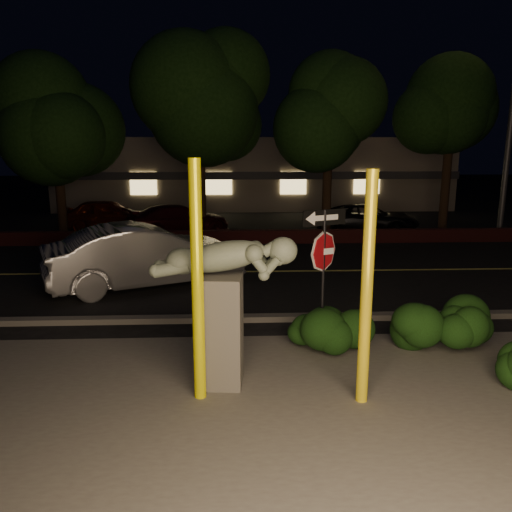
{
  "coord_description": "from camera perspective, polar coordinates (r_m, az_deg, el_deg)",
  "views": [
    {
      "loc": [
        -1.19,
        -6.94,
        3.57
      ],
      "look_at": [
        -0.8,
        1.94,
        1.6
      ],
      "focal_mm": 35.0,
      "sensor_mm": 36.0,
      "label": 1
    }
  ],
  "objects": [
    {
      "name": "ground",
      "position": [
        17.36,
        1.47,
        0.64
      ],
      "size": [
        90.0,
        90.0,
        0.0
      ],
      "primitive_type": "plane",
      "color": "black",
      "rests_on": "ground"
    },
    {
      "name": "patio",
      "position": [
        7.03,
        7.98,
        -18.06
      ],
      "size": [
        14.0,
        6.0,
        0.02
      ],
      "primitive_type": "cube",
      "color": "#4C4944",
      "rests_on": "ground"
    },
    {
      "name": "road",
      "position": [
        14.44,
        2.29,
        -1.79
      ],
      "size": [
        80.0,
        8.0,
        0.01
      ],
      "primitive_type": "cube",
      "color": "black",
      "rests_on": "ground"
    },
    {
      "name": "lane_marking",
      "position": [
        14.44,
        2.29,
        -1.74
      ],
      "size": [
        80.0,
        0.12,
        0.0
      ],
      "primitive_type": "cube",
      "color": "#C8BD50",
      "rests_on": "road"
    },
    {
      "name": "curb",
      "position": [
        10.52,
        4.15,
        -7.03
      ],
      "size": [
        80.0,
        0.25,
        0.12
      ],
      "primitive_type": "cube",
      "color": "#4C4944",
      "rests_on": "ground"
    },
    {
      "name": "brick_wall",
      "position": [
        18.58,
        1.19,
        2.22
      ],
      "size": [
        40.0,
        0.35,
        0.5
      ],
      "primitive_type": "cube",
      "color": "#471717",
      "rests_on": "ground"
    },
    {
      "name": "parking_lot",
      "position": [
        24.24,
        0.32,
        4.06
      ],
      "size": [
        40.0,
        12.0,
        0.01
      ],
      "primitive_type": "cube",
      "color": "black",
      "rests_on": "ground"
    },
    {
      "name": "building",
      "position": [
        31.99,
        -0.39,
        9.7
      ],
      "size": [
        22.0,
        10.2,
        4.0
      ],
      "color": "slate",
      "rests_on": "ground"
    },
    {
      "name": "tree_far_a",
      "position": [
        21.15,
        -22.25,
        16.43
      ],
      "size": [
        4.6,
        4.6,
        7.43
      ],
      "color": "black",
      "rests_on": "ground"
    },
    {
      "name": "tree_far_b",
      "position": [
        20.34,
        -6.57,
        19.45
      ],
      "size": [
        5.2,
        5.2,
        8.41
      ],
      "color": "black",
      "rests_on": "ground"
    },
    {
      "name": "tree_far_c",
      "position": [
        20.19,
        8.45,
        18.33
      ],
      "size": [
        4.8,
        4.8,
        7.84
      ],
      "color": "black",
      "rests_on": "ground"
    },
    {
      "name": "tree_far_d",
      "position": [
        22.11,
        21.56,
        16.47
      ],
      "size": [
        4.4,
        4.4,
        7.42
      ],
      "color": "black",
      "rests_on": "ground"
    },
    {
      "name": "yellow_pole_left",
      "position": [
        6.91,
        -6.71,
        -3.21
      ],
      "size": [
        0.17,
        0.17,
        3.42
      ],
      "primitive_type": "cylinder",
      "color": "#FFF707",
      "rests_on": "ground"
    },
    {
      "name": "yellow_pole_right",
      "position": [
        6.95,
        12.53,
        -3.94
      ],
      "size": [
        0.16,
        0.16,
        3.28
      ],
      "primitive_type": "cylinder",
      "color": "yellow",
      "rests_on": "ground"
    },
    {
      "name": "signpost",
      "position": [
        8.62,
        7.75,
        0.47
      ],
      "size": [
        0.79,
        0.37,
        2.52
      ],
      "rotation": [
        0.0,
        0.0,
        0.42
      ],
      "color": "black",
      "rests_on": "ground"
    },
    {
      "name": "sculpture",
      "position": [
        7.4,
        -3.92,
        -4.48
      ],
      "size": [
        2.15,
        0.76,
        2.3
      ],
      "rotation": [
        0.0,
        0.0,
        -0.09
      ],
      "color": "#4C4944",
      "rests_on": "ground"
    },
    {
      "name": "hedge_center",
      "position": [
        8.97,
        9.23,
        -7.96
      ],
      "size": [
        1.87,
        1.07,
        0.92
      ],
      "primitive_type": "ellipsoid",
      "rotation": [
        0.0,
        0.0,
        -0.14
      ],
      "color": "black",
      "rests_on": "ground"
    },
    {
      "name": "hedge_right",
      "position": [
        9.44,
        20.26,
        -6.91
      ],
      "size": [
        1.93,
        1.52,
        1.12
      ],
      "primitive_type": "ellipsoid",
      "rotation": [
        0.0,
        0.0,
        0.41
      ],
      "color": "black",
      "rests_on": "ground"
    },
    {
      "name": "streetlight",
      "position": [
        22.65,
        27.13,
        19.53
      ],
      "size": [
        1.73,
        0.53,
        11.51
      ],
      "rotation": [
        0.0,
        0.0,
        -0.12
      ],
      "color": "#49494D",
      "rests_on": "ground"
    },
    {
      "name": "silver_sedan",
      "position": [
        13.07,
        -12.55,
        0.03
      ],
      "size": [
        5.21,
        3.6,
        1.63
      ],
      "primitive_type": "imported",
      "rotation": [
        0.0,
        0.0,
        2.0
      ],
      "color": "#ABABB0",
      "rests_on": "ground"
    },
    {
      "name": "parked_car_red",
      "position": [
        22.49,
        -16.6,
        4.56
      ],
      "size": [
        3.9,
        1.61,
        1.32
      ],
      "primitive_type": "imported",
      "rotation": [
        0.0,
        0.0,
        1.58
      ],
      "color": "maroon",
      "rests_on": "ground"
    },
    {
      "name": "parked_car_darkred",
      "position": [
        20.57,
        -8.82,
        4.1
      ],
      "size": [
        4.55,
        3.44,
        1.23
      ],
      "primitive_type": "imported",
      "rotation": [
        0.0,
        0.0,
        2.04
      ],
      "color": "#3B0D11",
      "rests_on": "ground"
    },
    {
      "name": "parked_car_dark",
      "position": [
        21.45,
        12.61,
        4.2
      ],
      "size": [
        4.57,
        3.09,
        1.16
      ],
      "primitive_type": "imported",
      "rotation": [
        0.0,
        0.0,
        1.27
      ],
      "color": "black",
      "rests_on": "ground"
    }
  ]
}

